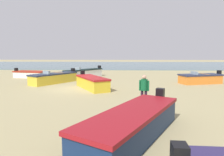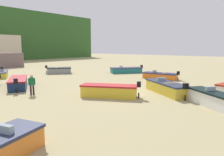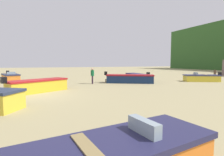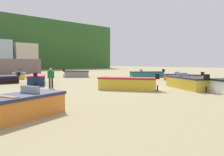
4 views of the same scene
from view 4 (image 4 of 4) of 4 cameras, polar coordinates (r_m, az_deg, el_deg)
ground_plane at (r=18.58m, az=6.88°, el=-2.51°), size 160.00×160.00×0.00m
townhouse_right at (r=64.24m, az=-21.31°, el=4.81°), size 5.63×6.98×6.88m
boat_yellow_0 at (r=17.36m, az=3.77°, el=-1.36°), size 3.22×4.36×1.25m
boat_yellow_1 at (r=31.44m, az=-21.92°, el=0.56°), size 3.08×4.09×1.10m
boat_yellow_2 at (r=19.03m, az=18.06°, el=-1.07°), size 3.69×4.70×1.25m
boat_navy_4 at (r=22.99m, az=-17.98°, el=-0.32°), size 3.72×5.07×1.22m
boat_grey_5 at (r=32.76m, az=-8.68°, el=0.99°), size 3.69×3.46×1.20m
boat_teal_6 at (r=32.42m, az=8.56°, el=0.92°), size 4.63×4.09×1.14m
boat_orange_7 at (r=27.11m, az=17.06°, el=0.15°), size 1.91×4.41×1.05m
boat_orange_9 at (r=9.15m, az=-22.60°, el=-6.50°), size 4.16×2.50×1.18m
beach_walker_foreground at (r=19.14m, az=-14.84°, el=0.44°), size 0.53×0.44×1.62m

